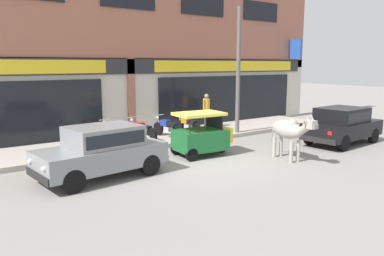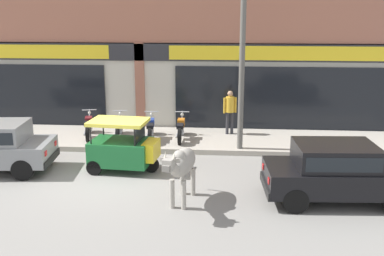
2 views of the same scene
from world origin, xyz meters
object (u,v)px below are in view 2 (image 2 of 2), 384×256
(auto_rickshaw, at_px, (124,149))
(motorcycle_1, at_px, (119,127))
(utility_pole, at_px, (242,67))
(motorcycle_3, at_px, (181,129))
(car_1, at_px, (337,170))
(cow, at_px, (182,164))
(motorcycle_0, at_px, (89,126))
(pedestrian, at_px, (230,108))
(motorcycle_2, at_px, (151,128))

(auto_rickshaw, height_order, motorcycle_1, auto_rickshaw)
(utility_pole, bearing_deg, motorcycle_1, 167.79)
(motorcycle_3, bearing_deg, car_1, -46.77)
(motorcycle_1, xyz_separation_m, utility_pole, (4.25, -0.92, 2.30))
(motorcycle_1, height_order, utility_pole, utility_pole)
(cow, bearing_deg, car_1, 6.63)
(auto_rickshaw, height_order, motorcycle_0, auto_rickshaw)
(car_1, distance_m, utility_pole, 4.76)
(pedestrian, distance_m, utility_pole, 2.48)
(motorcycle_0, distance_m, pedestrian, 5.13)
(auto_rickshaw, bearing_deg, car_1, -16.97)
(auto_rickshaw, relative_size, motorcycle_2, 1.13)
(motorcycle_1, bearing_deg, motorcycle_3, -0.37)
(auto_rickshaw, relative_size, pedestrian, 1.27)
(cow, xyz_separation_m, utility_pole, (1.50, 4.10, 1.85))
(cow, distance_m, pedestrian, 5.99)
(motorcycle_3, relative_size, pedestrian, 1.13)
(motorcycle_1, xyz_separation_m, pedestrian, (3.92, 0.86, 0.60))
(car_1, bearing_deg, motorcycle_3, 133.23)
(auto_rickshaw, distance_m, motorcycle_3, 3.16)
(cow, height_order, motorcycle_3, cow)
(cow, distance_m, motorcycle_0, 6.38)
(motorcycle_0, xyz_separation_m, motorcycle_2, (2.26, -0.12, 0.00))
(utility_pole, bearing_deg, motorcycle_2, 164.69)
(pedestrian, height_order, utility_pole, utility_pole)
(motorcycle_0, relative_size, utility_pole, 0.33)
(motorcycle_2, bearing_deg, auto_rickshaw, -96.67)
(cow, relative_size, utility_pole, 0.40)
(cow, relative_size, auto_rickshaw, 1.05)
(pedestrian, bearing_deg, utility_pole, -79.38)
(motorcycle_0, height_order, utility_pole, utility_pole)
(cow, xyz_separation_m, motorcycle_2, (-1.60, 4.95, -0.45))
(motorcycle_0, distance_m, motorcycle_1, 1.11)
(car_1, height_order, motorcycle_3, car_1)
(auto_rickshaw, relative_size, utility_pole, 0.38)
(motorcycle_2, height_order, utility_pole, utility_pole)
(car_1, bearing_deg, cow, -173.37)
(motorcycle_2, distance_m, pedestrian, 2.98)
(motorcycle_1, relative_size, pedestrian, 1.13)
(motorcycle_1, distance_m, motorcycle_3, 2.21)
(auto_rickshaw, distance_m, motorcycle_0, 3.49)
(cow, bearing_deg, motorcycle_2, 107.90)
(motorcycle_3, height_order, utility_pole, utility_pole)
(motorcycle_3, bearing_deg, motorcycle_2, -176.93)
(auto_rickshaw, bearing_deg, cow, -48.43)
(auto_rickshaw, relative_size, motorcycle_3, 1.13)
(cow, xyz_separation_m, motorcycle_1, (-2.75, 5.02, -0.45))
(auto_rickshaw, height_order, motorcycle_3, auto_rickshaw)
(cow, distance_m, utility_pole, 4.74)
(motorcycle_2, bearing_deg, pedestrian, 18.59)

